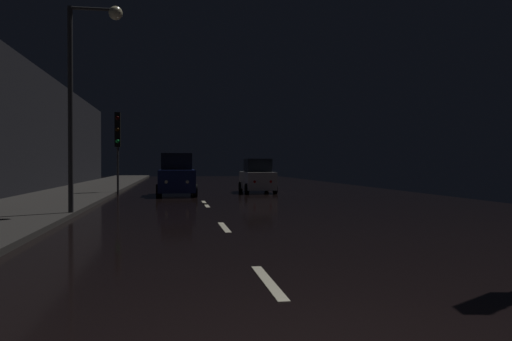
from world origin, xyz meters
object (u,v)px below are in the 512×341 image
traffic_light_far_left (118,135)px  car_parked_right_far (257,177)px  car_approaching_headlights (177,176)px  streetlamp_overhead (86,75)px

traffic_light_far_left → car_parked_right_far: size_ratio=1.15×
traffic_light_far_left → car_approaching_headlights: size_ratio=1.01×
traffic_light_far_left → car_parked_right_far: bearing=95.0°
car_parked_right_far → streetlamp_overhead: bearing=149.5°
car_parked_right_far → traffic_light_far_left: bearing=94.7°
streetlamp_overhead → car_approaching_headlights: 11.76m
traffic_light_far_left → car_parked_right_far: (7.89, 0.65, -2.35)m
traffic_light_far_left → car_approaching_headlights: (3.19, -1.42, -2.23)m
car_approaching_headlights → car_parked_right_far: 5.14m
streetlamp_overhead → car_approaching_headlights: (2.91, 10.85, -3.48)m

